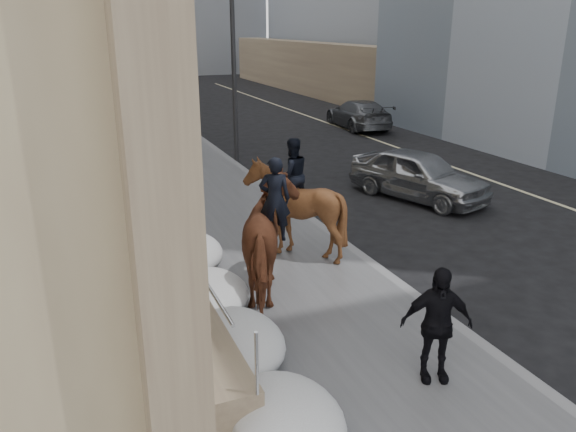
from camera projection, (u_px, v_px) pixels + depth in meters
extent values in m
plane|color=black|center=(317.00, 347.00, 9.83)|extent=(140.00, 140.00, 0.00)
cube|color=#4C4C4F|center=(189.00, 193.00, 18.56)|extent=(5.00, 80.00, 0.12)
cube|color=slate|center=(263.00, 185.00, 19.50)|extent=(0.24, 80.00, 0.12)
cube|color=#BFB78C|center=(449.00, 166.00, 22.35)|extent=(0.15, 70.00, 0.01)
cube|color=#76614C|center=(94.00, 134.00, 26.38)|extent=(1.10, 44.00, 0.90)
cylinder|color=silver|center=(101.00, 114.00, 26.25)|extent=(0.06, 42.00, 0.06)
cube|color=black|center=(83.00, 66.00, 18.94)|extent=(0.20, 2.20, 4.50)
cube|color=#76614C|center=(552.00, 108.00, 23.50)|extent=(2.00, 80.00, 4.00)
cylinder|color=#2D2D30|center=(234.00, 61.00, 21.82)|extent=(0.18, 0.18, 8.00)
cylinder|color=#2D2D30|center=(150.00, 44.00, 39.32)|extent=(0.18, 0.18, 8.00)
cylinder|color=#2D2D30|center=(191.00, 72.00, 29.18)|extent=(0.20, 0.20, 6.00)
cylinder|color=#2D2D30|center=(147.00, 14.00, 27.55)|extent=(4.00, 0.16, 0.16)
imported|color=black|center=(117.00, 25.00, 27.18)|extent=(0.18, 0.22, 1.10)
ellipsoid|color=silver|center=(237.00, 341.00, 9.16)|extent=(1.50, 2.10, 0.68)
ellipsoid|color=silver|center=(186.00, 252.00, 12.67)|extent=(1.60, 2.20, 0.72)
ellipsoid|color=silver|center=(152.00, 204.00, 16.15)|extent=(1.40, 2.00, 0.64)
ellipsoid|color=silver|center=(137.00, 170.00, 19.68)|extent=(1.70, 2.30, 0.76)
ellipsoid|color=silver|center=(121.00, 149.00, 23.16)|extent=(1.50, 2.10, 0.66)
imported|color=#552C19|center=(273.00, 239.00, 11.26)|extent=(2.07, 2.98, 2.30)
imported|color=black|center=(270.00, 200.00, 11.13)|extent=(0.73, 0.60, 1.72)
imported|color=#4A2A15|center=(294.00, 209.00, 13.12)|extent=(1.88, 2.10, 2.28)
imported|color=black|center=(292.00, 175.00, 12.99)|extent=(0.85, 0.67, 1.72)
imported|color=black|center=(436.00, 324.00, 8.49)|extent=(1.19, 0.83, 1.87)
imported|color=#9C9EA3|center=(418.00, 175.00, 17.92)|extent=(3.32, 5.03, 1.59)
imported|color=#575A5F|center=(358.00, 114.00, 30.19)|extent=(2.63, 5.41, 1.52)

